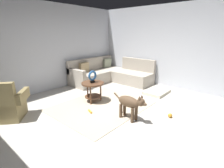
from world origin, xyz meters
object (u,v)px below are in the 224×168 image
object	(u,v)px
dog_bed_mat	(157,92)
dog	(130,103)
dog_toy_ball	(170,116)
dog_toy_rope	(90,112)
sectional_couch	(110,75)
torus_sculpture	(92,76)
armchair	(6,105)
side_table	(93,87)

from	to	relation	value
dog_bed_mat	dog	world-z (taller)	dog
dog_toy_ball	dog_toy_rope	bearing A→B (deg)	122.95
dog_toy_rope	dog	bearing A→B (deg)	-69.24
sectional_couch	torus_sculpture	world-z (taller)	sectional_couch
torus_sculpture	dog	bearing A→B (deg)	-97.49
dog	dog_toy_rope	world-z (taller)	dog
armchair	side_table	size ratio (longest dim) A/B	1.66
armchair	dog_bed_mat	world-z (taller)	armchair
sectional_couch	dog_toy_rope	distance (m)	2.66
armchair	side_table	bearing A→B (deg)	20.79
dog_bed_mat	side_table	bearing A→B (deg)	149.68
dog_toy_rope	dog_bed_mat	bearing A→B (deg)	-14.32
dog	torus_sculpture	bearing A→B (deg)	-96.67
torus_sculpture	dog_toy_rope	world-z (taller)	torus_sculpture
dog_toy_ball	torus_sculpture	bearing A→B (deg)	103.56
torus_sculpture	dog_toy_ball	size ratio (longest dim) A/B	3.34
armchair	dog_bed_mat	xyz separation A→B (m)	(3.63, -1.70, -0.28)
side_table	armchair	bearing A→B (deg)	160.19
torus_sculpture	dog_bed_mat	xyz separation A→B (m)	(1.74, -1.02, -0.67)
dog	dog_toy_rope	size ratio (longest dim) A/B	4.85
dog	dog_bed_mat	bearing A→B (deg)	-169.64
sectional_couch	torus_sculpture	bearing A→B (deg)	-152.12
torus_sculpture	dog	world-z (taller)	torus_sculpture
dog_toy_rope	side_table	bearing A→B (deg)	40.52
torus_sculpture	sectional_couch	bearing A→B (deg)	27.88
dog_toy_ball	armchair	bearing A→B (deg)	131.74
torus_sculpture	dog_toy_ball	world-z (taller)	torus_sculpture
sectional_couch	dog	bearing A→B (deg)	-130.33
dog_bed_mat	armchair	bearing A→B (deg)	154.93
sectional_couch	dog_toy_rope	size ratio (longest dim) A/B	12.87
side_table	dog_bed_mat	world-z (taller)	side_table
dog_bed_mat	dog_toy_ball	xyz separation A→B (m)	(-1.26, -0.95, 0.00)
armchair	dog_toy_rope	distance (m)	1.80
torus_sculpture	dog_bed_mat	world-z (taller)	torus_sculpture
dog	sectional_couch	bearing A→B (deg)	-129.52
dog_bed_mat	dog_toy_rope	world-z (taller)	dog_bed_mat
dog_bed_mat	dog	distance (m)	1.97
dog_bed_mat	sectional_couch	bearing A→B (deg)	89.84
dog_toy_rope	sectional_couch	bearing A→B (deg)	31.10
torus_sculpture	dog_toy_ball	xyz separation A→B (m)	(0.48, -1.97, -0.66)
sectional_couch	dog_toy_ball	xyz separation A→B (m)	(-1.27, -2.90, -0.24)
side_table	dog_toy_rope	xyz separation A→B (m)	(-0.52, -0.44, -0.39)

